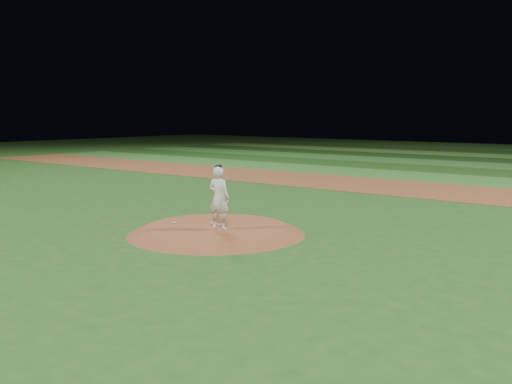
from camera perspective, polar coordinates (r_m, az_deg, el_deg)
name	(u,v)px	position (r m, az deg, el deg)	size (l,w,h in m)	color
ground	(216,234)	(17.81, -3.98, -4.20)	(120.00, 120.00, 0.00)	#24541B
infield_dirt_band	(403,188)	(29.58, 14.50, 0.42)	(70.00, 6.00, 0.02)	brown
outfield_stripe_0	(443,178)	(34.66, 18.16, 1.33)	(70.00, 5.00, 0.02)	#33772B
outfield_stripe_1	(471,171)	(39.37, 20.67, 1.96)	(70.00, 5.00, 0.02)	#1E4A18
outfield_stripe_2	(493,166)	(44.15, 22.63, 2.45)	(70.00, 5.00, 0.02)	#307129
outfield_stripe_3	(512,161)	(48.97, 24.21, 2.84)	(70.00, 5.00, 0.02)	#173F14
pitchers_mound	(216,230)	(17.79, -3.99, -3.81)	(5.50, 5.50, 0.25)	brown
pitching_rubber	(216,224)	(18.03, -4.02, -3.20)	(0.52, 0.13, 0.03)	silver
rosin_bag	(174,223)	(18.27, -8.18, -3.07)	(0.10, 0.10, 0.06)	silver
pitcher_on_mound	(219,198)	(17.12, -3.74, -0.56)	(0.76, 0.56, 1.96)	white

